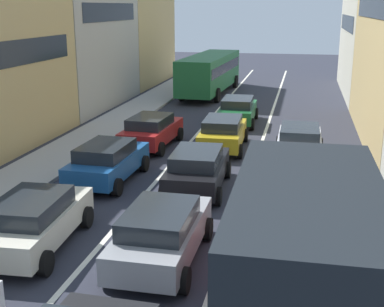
{
  "coord_description": "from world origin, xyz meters",
  "views": [
    {
      "loc": [
        3.52,
        -4.4,
        6.34
      ],
      "look_at": [
        0.0,
        12.0,
        1.6
      ],
      "focal_mm": 48.86,
      "sensor_mm": 36.0,
      "label": 1
    }
  ],
  "objects_px": {
    "sedan_centre_lane_second": "(161,232)",
    "sedan_right_lane_behind_truck": "(293,186)",
    "wagon_right_lane_far": "(299,142)",
    "bus_mid_queue_primary": "(210,71)",
    "removalist_box_truck": "(304,251)",
    "sedan_left_lane_fourth": "(151,130)",
    "wagon_left_lane_second": "(34,220)",
    "coupe_centre_lane_fourth": "(223,132)",
    "hatchback_centre_lane_third": "(197,168)",
    "sedan_left_lane_third": "(108,161)",
    "sedan_centre_lane_fifth": "(238,110)"
  },
  "relations": [
    {
      "from": "hatchback_centre_lane_third",
      "to": "sedan_centre_lane_fifth",
      "type": "height_order",
      "value": "same"
    },
    {
      "from": "sedan_centre_lane_second",
      "to": "sedan_left_lane_fourth",
      "type": "height_order",
      "value": "same"
    },
    {
      "from": "removalist_box_truck",
      "to": "sedan_centre_lane_fifth",
      "type": "xyz_separation_m",
      "value": [
        -3.68,
        19.45,
        -1.18
      ]
    },
    {
      "from": "removalist_box_truck",
      "to": "sedan_left_lane_fourth",
      "type": "xyz_separation_m",
      "value": [
        -6.98,
        13.65,
        -1.18
      ]
    },
    {
      "from": "bus_mid_queue_primary",
      "to": "sedan_left_lane_third",
      "type": "bearing_deg",
      "value": -177.59
    },
    {
      "from": "sedan_left_lane_third",
      "to": "sedan_left_lane_fourth",
      "type": "height_order",
      "value": "same"
    },
    {
      "from": "sedan_centre_lane_second",
      "to": "hatchback_centre_lane_third",
      "type": "xyz_separation_m",
      "value": [
        -0.19,
        5.53,
        0.0
      ]
    },
    {
      "from": "wagon_left_lane_second",
      "to": "sedan_left_lane_third",
      "type": "distance_m",
      "value": 5.7
    },
    {
      "from": "wagon_left_lane_second",
      "to": "sedan_centre_lane_fifth",
      "type": "xyz_separation_m",
      "value": [
        3.4,
        16.65,
        0.0
      ]
    },
    {
      "from": "sedan_left_lane_third",
      "to": "wagon_right_lane_far",
      "type": "distance_m",
      "value": 8.21
    },
    {
      "from": "removalist_box_truck",
      "to": "wagon_right_lane_far",
      "type": "bearing_deg",
      "value": 0.29
    },
    {
      "from": "wagon_left_lane_second",
      "to": "hatchback_centre_lane_third",
      "type": "relative_size",
      "value": 1.01
    },
    {
      "from": "sedan_centre_lane_second",
      "to": "coupe_centre_lane_fourth",
      "type": "relative_size",
      "value": 0.99
    },
    {
      "from": "coupe_centre_lane_fourth",
      "to": "wagon_right_lane_far",
      "type": "height_order",
      "value": "same"
    },
    {
      "from": "sedan_centre_lane_fifth",
      "to": "sedan_centre_lane_second",
      "type": "bearing_deg",
      "value": 179.37
    },
    {
      "from": "sedan_left_lane_third",
      "to": "sedan_left_lane_fourth",
      "type": "xyz_separation_m",
      "value": [
        0.18,
        5.15,
        0.0
      ]
    },
    {
      "from": "sedan_right_lane_behind_truck",
      "to": "wagon_right_lane_far",
      "type": "xyz_separation_m",
      "value": [
        0.11,
        5.83,
        0.0
      ]
    },
    {
      "from": "sedan_centre_lane_second",
      "to": "bus_mid_queue_primary",
      "type": "relative_size",
      "value": 0.41
    },
    {
      "from": "sedan_right_lane_behind_truck",
      "to": "wagon_right_lane_far",
      "type": "bearing_deg",
      "value": 0.74
    },
    {
      "from": "hatchback_centre_lane_third",
      "to": "coupe_centre_lane_fourth",
      "type": "height_order",
      "value": "same"
    },
    {
      "from": "coupe_centre_lane_fourth",
      "to": "hatchback_centre_lane_third",
      "type": "bearing_deg",
      "value": 177.84
    },
    {
      "from": "sedan_centre_lane_fifth",
      "to": "bus_mid_queue_primary",
      "type": "height_order",
      "value": "bus_mid_queue_primary"
    },
    {
      "from": "sedan_right_lane_behind_truck",
      "to": "wagon_right_lane_far",
      "type": "relative_size",
      "value": 1.01
    },
    {
      "from": "hatchback_centre_lane_third",
      "to": "bus_mid_queue_primary",
      "type": "height_order",
      "value": "bus_mid_queue_primary"
    },
    {
      "from": "hatchback_centre_lane_third",
      "to": "sedan_right_lane_behind_truck",
      "type": "height_order",
      "value": "same"
    },
    {
      "from": "removalist_box_truck",
      "to": "sedan_right_lane_behind_truck",
      "type": "height_order",
      "value": "removalist_box_truck"
    },
    {
      "from": "wagon_left_lane_second",
      "to": "sedan_left_lane_fourth",
      "type": "distance_m",
      "value": 10.85
    },
    {
      "from": "hatchback_centre_lane_third",
      "to": "sedan_right_lane_behind_truck",
      "type": "distance_m",
      "value": 3.6
    },
    {
      "from": "removalist_box_truck",
      "to": "bus_mid_queue_primary",
      "type": "bearing_deg",
      "value": 12.86
    },
    {
      "from": "sedan_centre_lane_second",
      "to": "bus_mid_queue_primary",
      "type": "height_order",
      "value": "bus_mid_queue_primary"
    },
    {
      "from": "sedan_centre_lane_fifth",
      "to": "sedan_left_lane_fourth",
      "type": "bearing_deg",
      "value": 149.16
    },
    {
      "from": "wagon_left_lane_second",
      "to": "sedan_left_lane_third",
      "type": "xyz_separation_m",
      "value": [
        -0.08,
        5.7,
        0.0
      ]
    },
    {
      "from": "bus_mid_queue_primary",
      "to": "hatchback_centre_lane_third",
      "type": "bearing_deg",
      "value": -168.14
    },
    {
      "from": "wagon_left_lane_second",
      "to": "bus_mid_queue_primary",
      "type": "distance_m",
      "value": 26.32
    },
    {
      "from": "wagon_right_lane_far",
      "to": "bus_mid_queue_primary",
      "type": "relative_size",
      "value": 0.41
    },
    {
      "from": "sedan_right_lane_behind_truck",
      "to": "bus_mid_queue_primary",
      "type": "height_order",
      "value": "bus_mid_queue_primary"
    },
    {
      "from": "sedan_centre_lane_second",
      "to": "sedan_right_lane_behind_truck",
      "type": "xyz_separation_m",
      "value": [
        3.18,
        4.29,
        0.0
      ]
    },
    {
      "from": "wagon_left_lane_second",
      "to": "wagon_right_lane_far",
      "type": "height_order",
      "value": "same"
    },
    {
      "from": "removalist_box_truck",
      "to": "wagon_left_lane_second",
      "type": "bearing_deg",
      "value": 67.74
    },
    {
      "from": "removalist_box_truck",
      "to": "sedan_left_lane_fourth",
      "type": "relative_size",
      "value": 1.76
    },
    {
      "from": "sedan_centre_lane_second",
      "to": "wagon_left_lane_second",
      "type": "distance_m",
      "value": 3.57
    },
    {
      "from": "removalist_box_truck",
      "to": "coupe_centre_lane_fourth",
      "type": "relative_size",
      "value": 1.78
    },
    {
      "from": "coupe_centre_lane_fourth",
      "to": "bus_mid_queue_primary",
      "type": "relative_size",
      "value": 0.41
    },
    {
      "from": "hatchback_centre_lane_third",
      "to": "sedan_left_lane_fourth",
      "type": "height_order",
      "value": "same"
    },
    {
      "from": "hatchback_centre_lane_third",
      "to": "sedan_left_lane_third",
      "type": "height_order",
      "value": "same"
    },
    {
      "from": "sedan_centre_lane_second",
      "to": "sedan_right_lane_behind_truck",
      "type": "height_order",
      "value": "same"
    },
    {
      "from": "sedan_right_lane_behind_truck",
      "to": "sedan_left_lane_fourth",
      "type": "bearing_deg",
      "value": 47.0
    },
    {
      "from": "wagon_right_lane_far",
      "to": "hatchback_centre_lane_third",
      "type": "bearing_deg",
      "value": 142.7
    },
    {
      "from": "removalist_box_truck",
      "to": "sedan_left_lane_third",
      "type": "bearing_deg",
      "value": 39.42
    },
    {
      "from": "removalist_box_truck",
      "to": "wagon_left_lane_second",
      "type": "height_order",
      "value": "removalist_box_truck"
    }
  ]
}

